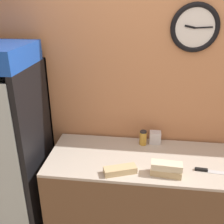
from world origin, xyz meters
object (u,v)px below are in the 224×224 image
at_px(beverage_cooler, 10,134).
at_px(sandwich_stack_middle, 167,166).
at_px(chefs_knife, 211,171).
at_px(napkin_dispenser, 155,137).
at_px(sandwich_flat_left, 120,170).
at_px(sandwich_stack_bottom, 166,172).
at_px(condiment_jar, 143,138).

xyz_separation_m(beverage_cooler, sandwich_stack_middle, (1.48, -0.28, -0.04)).
distance_m(chefs_knife, napkin_dispenser, 0.63).
bearing_deg(sandwich_flat_left, chefs_knife, 8.34).
bearing_deg(chefs_knife, napkin_dispenser, 136.83).
relative_size(sandwich_flat_left, chefs_knife, 0.79).
xyz_separation_m(chefs_knife, napkin_dispenser, (-0.46, 0.43, 0.05)).
xyz_separation_m(sandwich_stack_bottom, condiment_jar, (-0.20, 0.47, 0.04)).
height_order(sandwich_flat_left, chefs_knife, sandwich_flat_left).
relative_size(sandwich_stack_bottom, napkin_dispenser, 2.16).
distance_m(chefs_knife, condiment_jar, 0.69).
bearing_deg(beverage_cooler, condiment_jar, 8.33).
xyz_separation_m(sandwich_stack_bottom, napkin_dispenser, (-0.08, 0.52, 0.03)).
relative_size(sandwich_stack_bottom, condiment_jar, 1.78).
bearing_deg(sandwich_stack_bottom, napkin_dispenser, 98.85).
height_order(sandwich_stack_bottom, chefs_knife, sandwich_stack_bottom).
height_order(sandwich_stack_bottom, condiment_jar, condiment_jar).
bearing_deg(napkin_dispenser, condiment_jar, -158.35).
height_order(beverage_cooler, chefs_knife, beverage_cooler).
height_order(condiment_jar, napkin_dispenser, condiment_jar).
xyz_separation_m(sandwich_flat_left, condiment_jar, (0.18, 0.49, 0.04)).
xyz_separation_m(sandwich_stack_middle, condiment_jar, (-0.20, 0.47, -0.02)).
bearing_deg(sandwich_stack_middle, sandwich_flat_left, -176.72).
bearing_deg(condiment_jar, napkin_dispenser, 21.65).
relative_size(beverage_cooler, sandwich_flat_left, 6.54).
bearing_deg(sandwich_stack_bottom, sandwich_flat_left, -176.72).
bearing_deg(sandwich_stack_middle, condiment_jar, 112.58).
bearing_deg(napkin_dispenser, sandwich_stack_middle, -81.15).
xyz_separation_m(beverage_cooler, sandwich_flat_left, (1.10, -0.31, -0.10)).
distance_m(beverage_cooler, napkin_dispenser, 1.42).
bearing_deg(sandwich_stack_bottom, condiment_jar, 112.58).
bearing_deg(beverage_cooler, sandwich_stack_middle, -10.88).
xyz_separation_m(sandwich_stack_bottom, chefs_knife, (0.38, 0.09, -0.02)).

